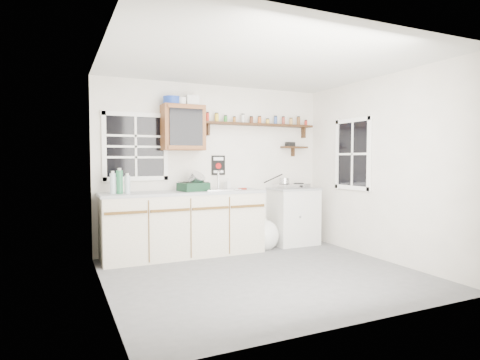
% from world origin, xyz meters
% --- Properties ---
extents(room, '(3.64, 3.24, 2.54)m').
position_xyz_m(room, '(0.00, 0.00, 1.25)').
color(room, '#565659').
rests_on(room, ground).
extents(main_cabinet, '(2.31, 0.63, 0.92)m').
position_xyz_m(main_cabinet, '(-0.58, 1.30, 0.46)').
color(main_cabinet, beige).
rests_on(main_cabinet, floor).
extents(right_cabinet, '(0.73, 0.57, 0.91)m').
position_xyz_m(right_cabinet, '(1.25, 1.32, 0.46)').
color(right_cabinet, silver).
rests_on(right_cabinet, floor).
extents(sink, '(0.52, 0.44, 0.29)m').
position_xyz_m(sink, '(-0.05, 1.30, 0.93)').
color(sink, '#BDBDC2').
rests_on(sink, main_cabinet).
extents(upper_cabinet, '(0.60, 0.32, 0.65)m').
position_xyz_m(upper_cabinet, '(-0.55, 1.44, 1.82)').
color(upper_cabinet, brown).
rests_on(upper_cabinet, wall_back).
extents(upper_cabinet_clutter, '(0.51, 0.24, 0.14)m').
position_xyz_m(upper_cabinet_clutter, '(-0.60, 1.44, 2.21)').
color(upper_cabinet_clutter, navy).
rests_on(upper_cabinet_clutter, upper_cabinet).
extents(spice_shelf, '(1.91, 0.18, 0.35)m').
position_xyz_m(spice_shelf, '(0.72, 1.51, 1.93)').
color(spice_shelf, black).
rests_on(spice_shelf, wall_back).
extents(secondary_shelf, '(0.45, 0.16, 0.24)m').
position_xyz_m(secondary_shelf, '(1.36, 1.52, 1.58)').
color(secondary_shelf, black).
rests_on(secondary_shelf, wall_back).
extents(warning_sign, '(0.22, 0.02, 0.30)m').
position_xyz_m(warning_sign, '(0.05, 1.59, 1.28)').
color(warning_sign, black).
rests_on(warning_sign, wall_back).
extents(window_back, '(0.93, 0.03, 0.98)m').
position_xyz_m(window_back, '(-1.20, 1.59, 1.55)').
color(window_back, black).
rests_on(window_back, wall_back).
extents(window_right, '(0.03, 0.78, 1.08)m').
position_xyz_m(window_right, '(1.79, 0.55, 1.45)').
color(window_right, black).
rests_on(window_right, wall_back).
extents(water_bottles, '(0.26, 0.10, 0.34)m').
position_xyz_m(water_bottles, '(-1.47, 1.26, 1.06)').
color(water_bottles, '#A6BBC3').
rests_on(water_bottles, main_cabinet).
extents(dish_rack, '(0.45, 0.38, 0.29)m').
position_xyz_m(dish_rack, '(-0.43, 1.30, 1.01)').
color(dish_rack, black).
rests_on(dish_rack, main_cabinet).
extents(soap_bottle, '(0.10, 0.10, 0.17)m').
position_xyz_m(soap_bottle, '(0.12, 1.40, 1.00)').
color(soap_bottle, white).
rests_on(soap_bottle, main_cabinet).
extents(rag, '(0.16, 0.15, 0.02)m').
position_xyz_m(rag, '(0.31, 1.27, 0.93)').
color(rag, maroon).
rests_on(rag, main_cabinet).
extents(hotplate, '(0.58, 0.36, 0.08)m').
position_xyz_m(hotplate, '(1.20, 1.31, 0.95)').
color(hotplate, '#BDBDC2').
rests_on(hotplate, right_cabinet).
extents(saucepan, '(0.35, 0.28, 0.17)m').
position_xyz_m(saucepan, '(1.06, 1.31, 1.03)').
color(saucepan, '#BDBDC2').
rests_on(saucepan, hotplate).
extents(trash_bag, '(0.44, 0.40, 0.50)m').
position_xyz_m(trash_bag, '(0.65, 1.20, 0.21)').
color(trash_bag, white).
rests_on(trash_bag, floor).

